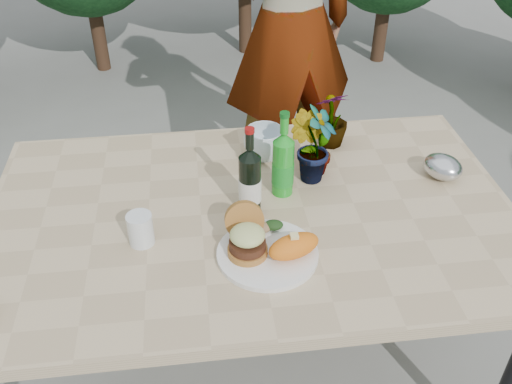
{
  "coord_description": "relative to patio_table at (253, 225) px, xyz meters",
  "views": [
    {
      "loc": [
        -0.16,
        -1.34,
        1.83
      ],
      "look_at": [
        0.0,
        -0.08,
        0.88
      ],
      "focal_mm": 40.0,
      "sensor_mm": 36.0,
      "label": 1
    }
  ],
  "objects": [
    {
      "name": "ground",
      "position": [
        0.0,
        0.0,
        -0.69
      ],
      "size": [
        80.0,
        80.0,
        0.0
      ],
      "primitive_type": "plane",
      "color": "slate",
      "rests_on": "ground"
    },
    {
      "name": "patio_table",
      "position": [
        0.0,
        0.0,
        0.0
      ],
      "size": [
        1.6,
        1.0,
        0.75
      ],
      "color": "tan",
      "rests_on": "ground"
    },
    {
      "name": "dinner_plate",
      "position": [
        0.02,
        -0.2,
        0.06
      ],
      "size": [
        0.28,
        0.28,
        0.01
      ],
      "primitive_type": "cylinder",
      "color": "white",
      "rests_on": "patio_table"
    },
    {
      "name": "burger_stack",
      "position": [
        -0.04,
        -0.18,
        0.12
      ],
      "size": [
        0.11,
        0.16,
        0.11
      ],
      "color": "#B7722D",
      "rests_on": "dinner_plate"
    },
    {
      "name": "sweet_potato",
      "position": [
        0.08,
        -0.22,
        0.1
      ],
      "size": [
        0.17,
        0.12,
        0.06
      ],
      "primitive_type": "ellipsoid",
      "rotation": [
        0.0,
        0.0,
        0.35
      ],
      "color": "orange",
      "rests_on": "dinner_plate"
    },
    {
      "name": "grilled_veg",
      "position": [
        0.03,
        -0.11,
        0.09
      ],
      "size": [
        0.08,
        0.05,
        0.03
      ],
      "color": "olive",
      "rests_on": "dinner_plate"
    },
    {
      "name": "wine_bottle",
      "position": [
        -0.01,
        0.01,
        0.16
      ],
      "size": [
        0.07,
        0.07,
        0.28
      ],
      "rotation": [
        0.0,
        0.0,
        -0.05
      ],
      "color": "black",
      "rests_on": "patio_table"
    },
    {
      "name": "sparkling_water",
      "position": [
        0.1,
        0.08,
        0.16
      ],
      "size": [
        0.07,
        0.07,
        0.28
      ],
      "rotation": [
        0.0,
        0.0,
        0.01
      ],
      "color": "#1C9B22",
      "rests_on": "patio_table"
    },
    {
      "name": "plastic_cup",
      "position": [
        -0.33,
        -0.1,
        0.1
      ],
      "size": [
        0.07,
        0.07,
        0.09
      ],
      "primitive_type": "cylinder",
      "color": "silver",
      "rests_on": "patio_table"
    },
    {
      "name": "seedling_left",
      "position": [
        0.24,
        0.17,
        0.18
      ],
      "size": [
        0.14,
        0.16,
        0.24
      ],
      "primitive_type": "imported",
      "rotation": [
        0.0,
        0.0,
        1.0
      ],
      "color": "#26541D",
      "rests_on": "patio_table"
    },
    {
      "name": "seedling_mid",
      "position": [
        0.2,
        0.15,
        0.17
      ],
      "size": [
        0.16,
        0.16,
        0.23
      ],
      "primitive_type": "imported",
      "rotation": [
        0.0,
        0.0,
        2.5
      ],
      "color": "#22571E",
      "rests_on": "patio_table"
    },
    {
      "name": "seedling_right",
      "position": [
        0.32,
        0.35,
        0.16
      ],
      "size": [
        0.14,
        0.14,
        0.2
      ],
      "primitive_type": "imported",
      "rotation": [
        0.0,
        0.0,
        3.36
      ],
      "color": "#22531C",
      "rests_on": "patio_table"
    },
    {
      "name": "blue_bowl",
      "position": [
        0.07,
        0.29,
        0.11
      ],
      "size": [
        0.18,
        0.18,
        0.11
      ],
      "primitive_type": "imported",
      "rotation": [
        0.0,
        0.0,
        0.35
      ],
      "color": "silver",
      "rests_on": "patio_table"
    },
    {
      "name": "foil_packet_right",
      "position": [
        0.63,
        0.1,
        0.1
      ],
      "size": [
        0.16,
        0.17,
        0.08
      ],
      "primitive_type": "ellipsoid",
      "rotation": [
        0.0,
        0.0,
        2.19
      ],
      "color": "silver",
      "rests_on": "patio_table"
    },
    {
      "name": "person",
      "position": [
        0.3,
        1.09,
        0.21
      ],
      "size": [
        0.75,
        0.59,
        1.81
      ],
      "primitive_type": "imported",
      "rotation": [
        0.0,
        0.0,
        3.41
      ],
      "color": "#9F6A4F",
      "rests_on": "ground"
    }
  ]
}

